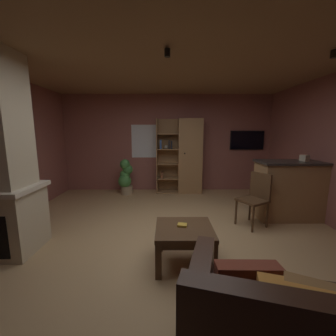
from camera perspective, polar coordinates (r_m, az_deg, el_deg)
The scene contains 14 objects.
floor at distance 3.40m, azimuth 0.05°, elevation -19.08°, with size 5.61×5.89×0.02m, color tan.
wall_back at distance 5.96m, azimuth -0.16°, elevation 6.56°, with size 5.73×0.06×2.61m, color #8E544C.
ceiling at distance 3.15m, azimuth 0.05°, elevation 28.13°, with size 5.61×5.89×0.02m, color #8E6B47.
window_pane_back at distance 5.96m, azimuth -6.30°, elevation 7.07°, with size 0.70×0.01×0.89m, color white.
bookshelf_cabinet at distance 5.75m, azimuth 4.99°, elevation 3.08°, with size 1.20×0.41×1.96m.
kitchen_bar_counter at distance 4.68m, azimuth 30.35°, elevation -5.02°, with size 1.36×0.63×1.09m.
tissue_box at distance 4.68m, azimuth 32.52°, elevation 2.26°, with size 0.12×0.12×0.11m, color #BFB299.
coffee_table at distance 2.76m, azimuth 4.35°, elevation -17.16°, with size 0.70×0.65×0.47m.
table_book_0 at distance 2.75m, azimuth 3.81°, elevation -14.87°, with size 0.11×0.09×0.02m, color gold.
dining_chair at distance 4.03m, azimuth 22.28°, elevation -6.86°, with size 0.57×0.57×0.92m.
potted_floor_plant at distance 5.70m, azimuth -11.19°, elevation -2.44°, with size 0.38×0.37×0.93m.
wall_mounted_tv at distance 6.30m, azimuth 20.24°, elevation 6.94°, with size 0.91×0.06×0.51m.
track_light_spot_1 at distance 2.87m, azimuth -0.17°, elevation 28.30°, with size 0.07×0.07×0.09m, color black.
track_light_spot_2 at distance 3.53m, azimuth 37.74°, elevation 22.83°, with size 0.07×0.07×0.09m, color black.
Camera 1 is at (-0.02, -2.98, 1.62)m, focal length 22.93 mm.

